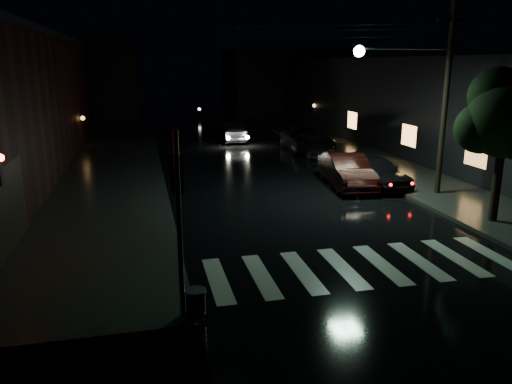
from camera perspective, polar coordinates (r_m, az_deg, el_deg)
ground at (r=13.43m, az=1.09°, el=-10.42°), size 120.00×120.00×0.00m
sidewalk_left at (r=26.47m, az=-17.09°, el=1.74°), size 6.00×44.00×0.15m
sidewalk_right at (r=29.42m, az=13.46°, el=3.23°), size 4.00×44.00×0.15m
building_right at (r=35.97m, az=21.06°, el=9.39°), size 10.00×40.00×6.00m
building_far_left at (r=57.25m, az=-20.53°, el=12.04°), size 14.00×10.00×8.00m
building_far_right at (r=59.32m, az=3.71°, el=12.48°), size 14.00×10.00×7.00m
crosswalk at (r=14.80m, az=12.06°, el=-8.27°), size 9.00×3.00×0.01m
signal_pole_corner at (r=11.16m, az=-7.83°, el=-7.30°), size 0.68×0.61×4.20m
street_tree at (r=19.39m, az=26.37°, el=7.38°), size 3.10×2.90×5.40m
utility_pole at (r=22.22m, az=19.49°, el=11.01°), size 4.92×0.44×8.00m
parked_car_a at (r=24.00m, az=13.47°, el=2.33°), size 2.26×4.52×1.48m
parked_car_b at (r=23.70m, az=10.31°, el=2.44°), size 2.16×4.89×1.56m
parked_car_c at (r=31.92m, az=6.54°, el=5.44°), size 1.85×4.45×1.29m
parked_car_d at (r=32.94m, az=5.90°, el=5.97°), size 2.76×5.63×1.54m
oncoming_car at (r=36.98m, az=-2.93°, el=6.91°), size 1.62×4.47×1.47m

